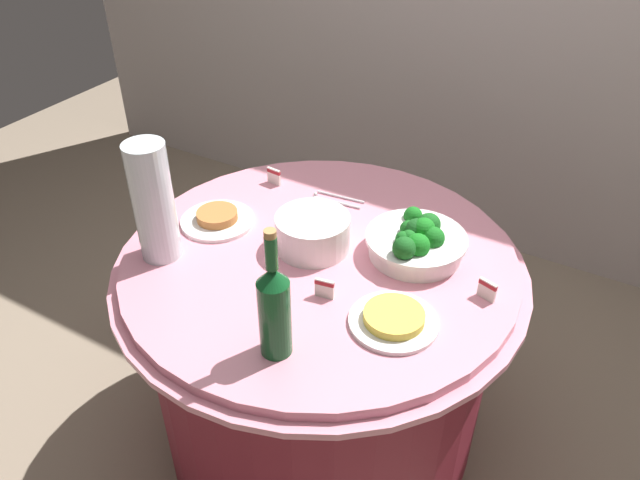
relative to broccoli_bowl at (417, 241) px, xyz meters
name	(u,v)px	position (x,y,z in m)	size (l,w,h in m)	color
ground_plane	(320,424)	(-0.23, -0.13, -0.79)	(6.00, 6.00, 0.00)	gray
buffet_table	(320,348)	(-0.23, -0.13, -0.41)	(1.16, 1.16, 0.74)	maroon
broccoli_bowl	(417,241)	(0.00, 0.00, 0.00)	(0.28, 0.28, 0.12)	white
plate_stack	(313,232)	(-0.27, -0.11, 0.00)	(0.21, 0.21, 0.10)	white
wine_bottle	(274,308)	(-0.13, -0.50, 0.08)	(0.07, 0.07, 0.34)	#124F23
decorative_fruit_vase	(154,205)	(-0.61, -0.35, 0.11)	(0.11, 0.11, 0.34)	silver
serving_tongs	(336,199)	(-0.33, 0.14, -0.04)	(0.17, 0.06, 0.01)	silver
food_plate_fried_egg	(394,319)	(0.06, -0.28, -0.03)	(0.22, 0.22, 0.03)	white
food_plate_peanuts	(217,219)	(-0.58, -0.15, -0.03)	(0.22, 0.22, 0.04)	white
label_placard_front	(324,288)	(-0.13, -0.28, -0.02)	(0.05, 0.02, 0.05)	white
label_placard_mid	(274,175)	(-0.56, 0.13, -0.02)	(0.05, 0.01, 0.05)	white
label_placard_rear	(487,289)	(0.23, -0.08, -0.02)	(0.05, 0.02, 0.05)	white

